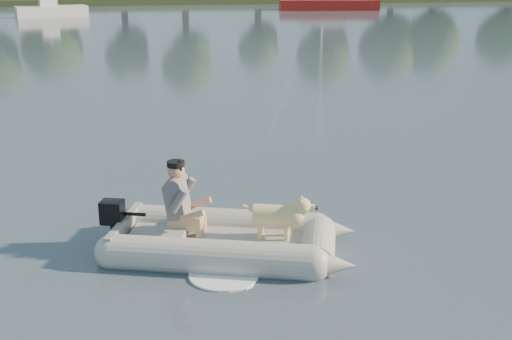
{
  "coord_description": "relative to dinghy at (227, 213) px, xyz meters",
  "views": [
    {
      "loc": [
        -1.4,
        -7.23,
        3.69
      ],
      "look_at": [
        0.27,
        1.79,
        0.75
      ],
      "focal_mm": 45.0,
      "sensor_mm": 36.0,
      "label": 1
    }
  ],
  "objects": [
    {
      "name": "shore_bank",
      "position": [
        0.34,
        61.39,
        -0.31
      ],
      "size": [
        160.0,
        12.0,
        0.7
      ],
      "primitive_type": "cube",
      "color": "#47512D",
      "rests_on": "water"
    },
    {
      "name": "motorboat",
      "position": [
        -7.09,
        42.72,
        0.44
      ],
      "size": [
        5.58,
        3.34,
        2.22
      ],
      "primitive_type": null,
      "rotation": [
        0.0,
        0.0,
        0.27
      ],
      "color": "white",
      "rests_on": "water"
    },
    {
      "name": "dinghy",
      "position": [
        0.0,
        0.0,
        0.0
      ],
      "size": [
        5.51,
        4.82,
        1.33
      ],
      "primitive_type": null,
      "rotation": [
        0.0,
        0.0,
        -0.31
      ],
      "color": "#AAAAA4",
      "rests_on": "water"
    },
    {
      "name": "dog",
      "position": [
        0.6,
        -0.14,
        -0.07
      ],
      "size": [
        0.94,
        0.57,
        0.59
      ],
      "primitive_type": null,
      "rotation": [
        0.0,
        0.0,
        -0.31
      ],
      "color": "#D3BD79",
      "rests_on": "dinghy"
    },
    {
      "name": "water",
      "position": [
        0.34,
        -0.61,
        -0.56
      ],
      "size": [
        160.0,
        160.0,
        0.0
      ],
      "primitive_type": "plane",
      "color": "slate",
      "rests_on": "ground"
    },
    {
      "name": "outboard_motor",
      "position": [
        -1.51,
        0.49,
        -0.27
      ],
      "size": [
        0.46,
        0.38,
        0.75
      ],
      "primitive_type": null,
      "rotation": [
        0.0,
        0.0,
        -0.31
      ],
      "color": "black",
      "rests_on": "dinghy"
    },
    {
      "name": "sailboat",
      "position": [
        15.27,
        46.82,
        -0.06
      ],
      "size": [
        8.69,
        3.78,
        11.55
      ],
      "rotation": [
        0.0,
        0.0,
        -0.15
      ],
      "color": "#A91713",
      "rests_on": "water"
    },
    {
      "name": "man",
      "position": [
        -0.62,
        0.25,
        0.18
      ],
      "size": [
        0.84,
        0.78,
        1.03
      ],
      "primitive_type": null,
      "rotation": [
        0.0,
        0.0,
        -0.31
      ],
      "color": "slate",
      "rests_on": "dinghy"
    }
  ]
}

